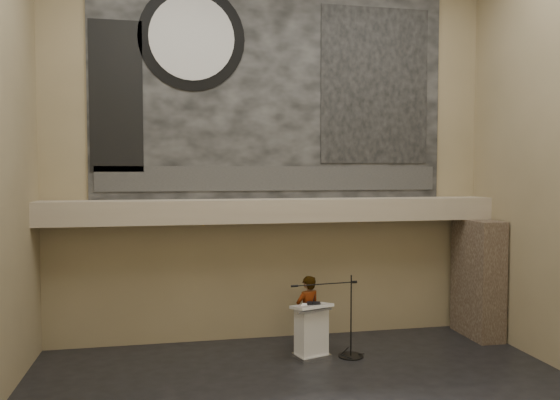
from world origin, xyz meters
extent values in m
cube|color=#887856|center=(0.00, 4.00, 4.25)|extent=(10.00, 0.02, 8.50)
cube|color=#887856|center=(0.00, -4.00, 4.25)|extent=(10.00, 0.02, 8.50)
cube|color=#A0917B|center=(0.00, 3.60, 2.95)|extent=(10.00, 0.80, 0.50)
cylinder|color=#B2893D|center=(-1.60, 3.55, 2.67)|extent=(0.04, 0.04, 0.06)
cylinder|color=#B2893D|center=(1.90, 3.55, 2.67)|extent=(0.04, 0.04, 0.06)
cube|color=black|center=(0.00, 3.97, 5.70)|extent=(8.00, 0.05, 5.00)
cube|color=#2E2E2E|center=(0.00, 3.93, 3.65)|extent=(7.76, 0.02, 0.55)
cylinder|color=black|center=(-1.80, 3.93, 6.70)|extent=(2.30, 0.02, 2.30)
cylinder|color=silver|center=(-1.80, 3.91, 6.70)|extent=(1.84, 0.02, 1.84)
cube|color=black|center=(2.40, 3.93, 5.80)|extent=(2.60, 0.02, 3.60)
cube|color=black|center=(-3.40, 3.93, 5.40)|extent=(1.10, 0.02, 3.20)
cube|color=#423428|center=(4.65, 3.15, 1.35)|extent=(0.60, 1.40, 2.70)
cube|color=silver|center=(0.51, 2.46, 0.04)|extent=(0.79, 0.68, 0.08)
cube|color=white|center=(0.51, 2.46, 0.56)|extent=(0.68, 0.56, 0.96)
cube|color=white|center=(0.51, 2.44, 1.07)|extent=(0.88, 0.73, 0.13)
cube|color=black|center=(0.55, 2.46, 1.12)|extent=(0.31, 0.27, 0.04)
cube|color=white|center=(0.39, 2.41, 1.10)|extent=(0.32, 0.36, 0.00)
imported|color=white|center=(0.56, 2.96, 0.80)|extent=(0.68, 0.56, 1.59)
cylinder|color=black|center=(1.32, 2.36, 0.01)|extent=(0.52, 0.52, 0.02)
cylinder|color=black|center=(1.32, 2.36, 0.85)|extent=(0.03, 0.03, 1.70)
cylinder|color=black|center=(0.71, 2.29, 1.55)|extent=(1.36, 0.17, 0.02)
camera|label=1|loc=(-2.28, -8.17, 3.81)|focal=35.00mm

